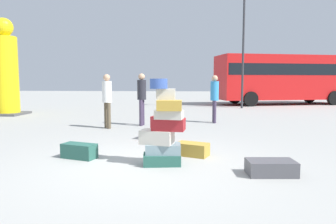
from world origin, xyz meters
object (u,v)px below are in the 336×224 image
(suitcase_charcoal_white_trunk, at_px, (271,168))
(person_tourist_with_camera, at_px, (142,94))
(yellow_dummy_statue, at_px, (6,72))
(person_passerby_in_red, at_px, (215,95))
(suitcase_maroon_upright_blue, at_px, (157,128))
(suitcase_teal_behind_tower, at_px, (79,151))
(person_bearded_onlooker, at_px, (107,96))
(parked_bus, at_px, (283,76))
(suitcase_tower, at_px, (163,132))
(lamp_post, at_px, (244,26))
(suitcase_tan_right_side, at_px, (192,149))

(suitcase_charcoal_white_trunk, bearing_deg, person_tourist_with_camera, 115.08)
(yellow_dummy_statue, bearing_deg, person_passerby_in_red, -11.87)
(suitcase_maroon_upright_blue, distance_m, suitcase_teal_behind_tower, 2.41)
(person_bearded_onlooker, bearing_deg, parked_bus, 102.00)
(suitcase_tower, relative_size, person_passerby_in_red, 0.90)
(suitcase_tower, xyz_separation_m, lamp_post, (3.28, 11.96, 3.90))
(yellow_dummy_statue, relative_size, lamp_post, 0.61)
(suitcase_tan_right_side, distance_m, lamp_post, 12.36)
(suitcase_tan_right_side, distance_m, person_tourist_with_camera, 4.58)
(suitcase_tower, relative_size, person_tourist_with_camera, 0.88)
(suitcase_maroon_upright_blue, relative_size, person_passerby_in_red, 0.36)
(suitcase_maroon_upright_blue, height_order, lamp_post, lamp_post)
(suitcase_tan_right_side, bearing_deg, suitcase_tower, -103.94)
(yellow_dummy_statue, relative_size, parked_bus, 0.48)
(suitcase_maroon_upright_blue, bearing_deg, suitcase_charcoal_white_trunk, -34.07)
(suitcase_tan_right_side, relative_size, person_passerby_in_red, 0.37)
(person_bearded_onlooker, relative_size, lamp_post, 0.25)
(person_tourist_with_camera, distance_m, parked_bus, 12.84)
(suitcase_teal_behind_tower, xyz_separation_m, lamp_post, (4.99, 11.62, 4.37))
(suitcase_tower, bearing_deg, person_tourist_with_camera, 104.06)
(person_passerby_in_red, bearing_deg, yellow_dummy_statue, -103.77)
(person_tourist_with_camera, bearing_deg, suitcase_charcoal_white_trunk, 35.65)
(person_tourist_with_camera, xyz_separation_m, parked_bus, (7.63, 10.30, 0.76))
(suitcase_teal_behind_tower, height_order, parked_bus, parked_bus)
(yellow_dummy_statue, xyz_separation_m, lamp_post, (11.13, 4.27, 2.59))
(suitcase_maroon_upright_blue, xyz_separation_m, suitcase_teal_behind_tower, (-1.31, -2.01, -0.17))
(yellow_dummy_statue, bearing_deg, suitcase_charcoal_white_trunk, -40.11)
(suitcase_tan_right_side, relative_size, yellow_dummy_statue, 0.15)
(suitcase_teal_behind_tower, xyz_separation_m, person_tourist_with_camera, (0.49, 4.53, 0.92))
(suitcase_charcoal_white_trunk, bearing_deg, person_bearded_onlooker, 126.63)
(parked_bus, distance_m, lamp_post, 5.23)
(suitcase_maroon_upright_blue, bearing_deg, parked_bus, 79.74)
(suitcase_charcoal_white_trunk, distance_m, suitcase_teal_behind_tower, 3.61)
(suitcase_tower, height_order, parked_bus, parked_bus)
(person_tourist_with_camera, distance_m, person_passerby_in_red, 2.68)
(suitcase_tower, xyz_separation_m, person_passerby_in_red, (1.31, 5.76, 0.42))
(person_passerby_in_red, bearing_deg, suitcase_charcoal_white_trunk, 2.68)
(suitcase_charcoal_white_trunk, xyz_separation_m, suitcase_teal_behind_tower, (-3.52, 0.80, 0.02))
(parked_bus, bearing_deg, suitcase_charcoal_white_trunk, -121.02)
(suitcase_teal_behind_tower, distance_m, person_tourist_with_camera, 4.65)
(suitcase_tower, height_order, person_passerby_in_red, person_passerby_in_red)
(suitcase_charcoal_white_trunk, relative_size, person_bearded_onlooker, 0.44)
(suitcase_maroon_upright_blue, bearing_deg, suitcase_tower, -62.58)
(person_tourist_with_camera, bearing_deg, suitcase_tower, 20.08)
(suitcase_charcoal_white_trunk, height_order, lamp_post, lamp_post)
(suitcase_tower, distance_m, suitcase_teal_behind_tower, 1.81)
(suitcase_charcoal_white_trunk, distance_m, person_tourist_with_camera, 6.20)
(person_passerby_in_red, bearing_deg, suitcase_tan_right_side, -10.78)
(suitcase_tan_right_side, xyz_separation_m, person_tourist_with_camera, (-1.74, 4.13, 0.94))
(suitcase_tan_right_side, xyz_separation_m, parked_bus, (5.89, 14.43, 1.70))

